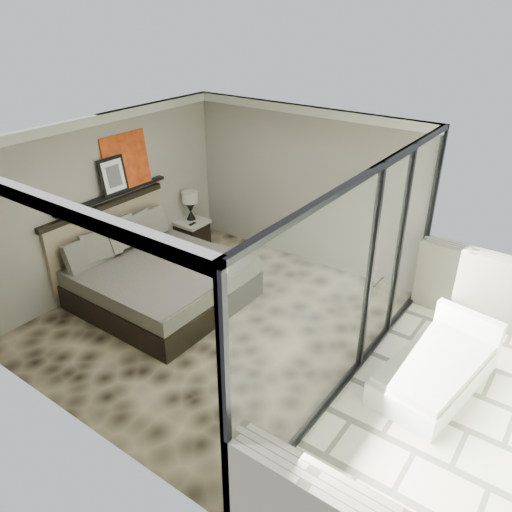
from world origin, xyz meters
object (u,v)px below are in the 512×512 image
Objects in this scene: bed at (157,278)px; lounger at (437,369)px; nightstand at (192,232)px; table_lamp at (190,202)px.

bed reaches higher than lounger.
nightstand is 0.98× the size of table_lamp.
lounger is (4.29, 0.64, -0.17)m from bed.
table_lamp reaches higher than nightstand.
table_lamp is (-0.05, 0.06, 0.60)m from nightstand.
bed is 4.32× the size of nightstand.
nightstand is 5.30m from lounger.
table_lamp reaches higher than lounger.
table_lamp is (-0.93, 1.84, 0.50)m from bed.
lounger reaches higher than nightstand.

